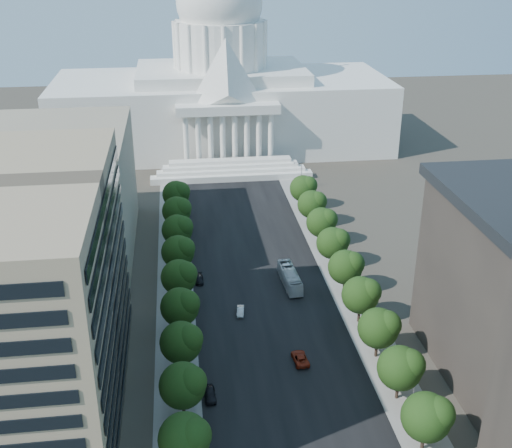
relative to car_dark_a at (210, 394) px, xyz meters
name	(u,v)px	position (x,y,z in m)	size (l,w,h in m)	color
road_asphalt	(253,259)	(13.50, 50.07, -0.81)	(30.00, 260.00, 0.01)	black
sidewalk_left	(175,264)	(-5.50, 50.07, -0.81)	(8.00, 260.00, 0.02)	gray
sidewalk_right	(329,255)	(32.50, 50.07, -0.81)	(8.00, 260.00, 0.02)	gray
capitol	(221,92)	(13.50, 144.96, 19.20)	(120.00, 56.00, 73.00)	white
office_block_left_far	(49,196)	(-34.50, 60.07, 14.19)	(38.00, 52.00, 30.00)	gray
tree_l_b	(186,438)	(-4.16, -16.13, 5.65)	(7.79, 7.60, 9.97)	#33261C
tree_l_c	(184,385)	(-4.16, -4.13, 5.65)	(7.79, 7.60, 9.97)	#33261C
tree_l_d	(183,341)	(-4.16, 7.87, 5.65)	(7.79, 7.60, 9.97)	#33261C
tree_l_e	(181,306)	(-4.16, 19.87, 5.65)	(7.79, 7.60, 9.97)	#33261C
tree_l_f	(180,276)	(-4.16, 31.87, 5.65)	(7.79, 7.60, 9.97)	#33261C
tree_l_g	(179,251)	(-4.16, 43.87, 5.65)	(7.79, 7.60, 9.97)	#33261C
tree_l_h	(179,229)	(-4.16, 55.87, 5.65)	(7.79, 7.60, 9.97)	#33261C
tree_l_i	(178,210)	(-4.16, 67.87, 5.65)	(7.79, 7.60, 9.97)	#33261C
tree_l_j	(177,193)	(-4.16, 79.87, 5.65)	(7.79, 7.60, 9.97)	#33261C
tree_r_b	(429,416)	(31.84, -16.13, 5.65)	(7.79, 7.60, 9.97)	#33261C
tree_r_c	(402,367)	(31.84, -4.13, 5.65)	(7.79, 7.60, 9.97)	#33261C
tree_r_d	(380,327)	(31.84, 7.87, 5.65)	(7.79, 7.60, 9.97)	#33261C
tree_r_e	(362,294)	(31.84, 19.87, 5.65)	(7.79, 7.60, 9.97)	#33261C
tree_r_f	(347,266)	(31.84, 31.87, 5.65)	(7.79, 7.60, 9.97)	#33261C
tree_r_g	(334,242)	(31.84, 43.87, 5.65)	(7.79, 7.60, 9.97)	#33261C
tree_r_h	(323,222)	(31.84, 55.87, 5.65)	(7.79, 7.60, 9.97)	#33261C
tree_r_i	(313,204)	(31.84, 67.87, 5.65)	(7.79, 7.60, 9.97)	#33261C
tree_r_j	(304,188)	(31.84, 79.87, 5.65)	(7.79, 7.60, 9.97)	#33261C
streetlight_b	(413,373)	(33.40, -4.93, 5.02)	(2.61, 0.44, 9.00)	gray
streetlight_c	(369,296)	(33.40, 20.07, 5.02)	(2.61, 0.44, 9.00)	gray
streetlight_d	(339,242)	(33.40, 45.07, 5.02)	(2.61, 0.44, 9.00)	gray
streetlight_e	(317,202)	(33.40, 70.07, 5.02)	(2.61, 0.44, 9.00)	gray
streetlight_f	(300,172)	(33.40, 95.07, 5.02)	(2.61, 0.44, 9.00)	gray
car_dark_a	(210,394)	(0.00, 0.00, 0.00)	(1.90, 4.73, 1.61)	black
car_silver	(240,311)	(7.88, 25.82, -0.12)	(1.44, 4.14, 1.36)	#B7BABF
car_red	(300,358)	(17.09, 8.10, -0.04)	(2.55, 5.54, 1.54)	maroon
car_dark_b	(199,279)	(0.00, 40.49, -0.14)	(1.85, 4.56, 1.32)	black
city_bus	(290,278)	(20.16, 36.63, 1.02)	(3.07, 13.12, 3.66)	silver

